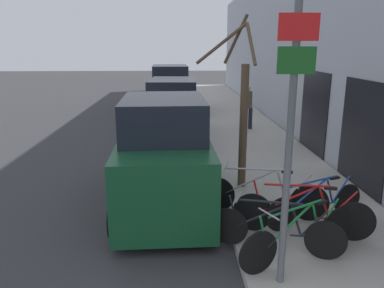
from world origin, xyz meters
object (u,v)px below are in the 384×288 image
Objects in this scene: bicycle_3 at (316,204)px; parked_car_2 at (170,92)px; bicycle_2 at (302,214)px; pedestrian_near at (247,104)px; parked_car_1 at (174,114)px; street_tree at (242,113)px; bicycle_1 at (276,230)px; parked_car_0 at (164,158)px; bicycle_0 at (299,236)px; bicycle_4 at (262,196)px; signpost at (290,138)px.

bicycle_3 is 0.43× the size of parked_car_2.
bicycle_2 is 0.48× the size of parked_car_2.
parked_car_2 is 5.37m from pedestrian_near.
parked_car_2 is at bearing 122.94° from pedestrian_near.
parked_car_1 reaches higher than bicycle_3.
bicycle_3 is at bearing -61.15° from street_tree.
bicycle_1 is at bearing -99.11° from pedestrian_near.
bicycle_1 is at bearing -74.85° from parked_car_1.
parked_car_2 reaches higher than bicycle_2.
parked_car_0 reaches higher than parked_car_1.
bicycle_0 is at bearing -83.15° from street_tree.
parked_car_1 is at bearing 108.05° from street_tree.
bicycle_4 is 2.07m from street_tree.
bicycle_3 is 0.97m from bicycle_4.
bicycle_1 is at bearing 145.52° from bicycle_2.
bicycle_1 is 1.17× the size of pedestrian_near.
pedestrian_near is at bearing 7.74° from bicycle_4.
parked_car_1 is at bearing 100.11° from signpost.
pedestrian_near is at bearing -31.73° from bicycle_0.
bicycle_0 is at bearing 174.03° from bicycle_2.
signpost is 0.78× the size of parked_car_1.
signpost is at bearing 116.20° from bicycle_0.
parked_car_1 is at bearing -0.55° from bicycle_3.
parked_car_2 is (-1.71, 14.23, -1.10)m from signpost.
bicycle_2 is 0.54× the size of parked_car_0.
street_tree is (-0.66, 2.40, 1.30)m from bicycle_2.
parked_car_2 is at bearing 88.58° from parked_car_0.
bicycle_1 is 0.43× the size of parked_car_1.
bicycle_2 is 8.57m from pedestrian_near.
bicycle_1 is 0.47× the size of parked_car_0.
bicycle_4 is 7.84m from pedestrian_near.
bicycle_2 is 0.97× the size of bicycle_4.
bicycle_1 is at bearing -88.47° from street_tree.
pedestrian_near is at bearing 78.19° from street_tree.
bicycle_4 is at bearing 16.78° from bicycle_1.
bicycle_3 is (0.99, 0.96, -0.00)m from bicycle_1.
pedestrian_near is (1.20, 9.02, 0.61)m from bicycle_1.
bicycle_3 is (0.41, 0.46, -0.03)m from bicycle_2.
bicycle_1 is at bearing 112.19° from bicycle_3.
pedestrian_near reaches higher than bicycle_0.
parked_car_2 is 1.25× the size of street_tree.
bicycle_0 is at bearing -83.00° from parked_car_2.
parked_car_0 reaches higher than bicycle_0.
pedestrian_near is at bearing 12.34° from bicycle_1.
parked_car_2 is at bearing 96.87° from signpost.
parked_car_1 is at bearing -154.93° from pedestrian_near.
bicycle_1 is 0.88× the size of bicycle_2.
signpost is 2.63m from bicycle_4.
bicycle_4 is 0.49× the size of parked_car_2.
parked_car_1 reaches higher than bicycle_2.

